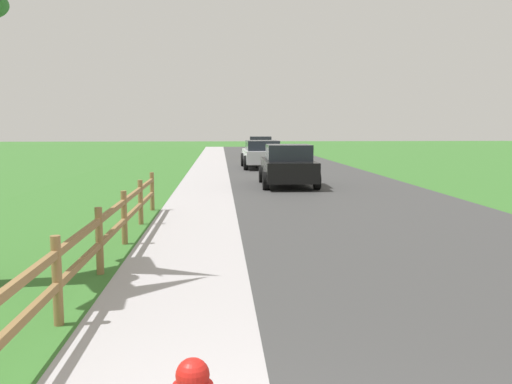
% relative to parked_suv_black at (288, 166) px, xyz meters
% --- Properties ---
extents(ground_plane, '(120.00, 120.00, 0.00)m').
position_rel_parked_suv_black_xyz_m(ground_plane, '(-2.14, 7.17, -0.76)').
color(ground_plane, '#356C2A').
extents(road_asphalt, '(7.00, 66.00, 0.01)m').
position_rel_parked_suv_black_xyz_m(road_asphalt, '(1.36, 9.17, -0.76)').
color(road_asphalt, '#3B3B3B').
rests_on(road_asphalt, ground).
extents(curb_concrete, '(6.00, 66.00, 0.01)m').
position_rel_parked_suv_black_xyz_m(curb_concrete, '(-5.14, 9.17, -0.76)').
color(curb_concrete, '#A5A1A3').
rests_on(curb_concrete, ground).
extents(grass_verge, '(5.00, 66.00, 0.00)m').
position_rel_parked_suv_black_xyz_m(grass_verge, '(-6.64, 9.17, -0.75)').
color(grass_verge, '#356C2A').
rests_on(grass_verge, ground).
extents(rail_fence, '(0.11, 12.72, 1.02)m').
position_rel_parked_suv_black_xyz_m(rail_fence, '(-4.35, -12.09, -0.17)').
color(rail_fence, olive).
rests_on(rail_fence, ground).
extents(parked_suv_black, '(2.11, 4.32, 1.57)m').
position_rel_parked_suv_black_xyz_m(parked_suv_black, '(0.00, 0.00, 0.00)').
color(parked_suv_black, black).
rests_on(parked_suv_black, ground).
extents(parked_car_silver, '(2.15, 4.62, 1.50)m').
position_rel_parked_suv_black_xyz_m(parked_car_silver, '(-0.28, 9.11, 0.03)').
color(parked_car_silver, '#B7BABF').
rests_on(parked_car_silver, ground).
extents(parked_car_beige, '(2.14, 4.54, 1.55)m').
position_rel_parked_suv_black_xyz_m(parked_car_beige, '(0.44, 19.67, 0.01)').
color(parked_car_beige, '#C6B793').
rests_on(parked_car_beige, ground).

